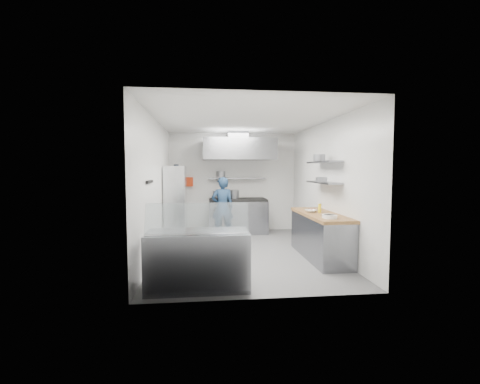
{
  "coord_description": "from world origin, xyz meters",
  "views": [
    {
      "loc": [
        -0.79,
        -6.72,
        1.76
      ],
      "look_at": [
        0.0,
        0.6,
        1.25
      ],
      "focal_mm": 24.0,
      "sensor_mm": 36.0,
      "label": 1
    }
  ],
  "objects": [
    {
      "name": "cooktop",
      "position": [
        0.1,
        2.1,
        0.93
      ],
      "size": [
        1.57,
        0.78,
        0.06
      ],
      "primitive_type": "cube",
      "color": "black",
      "rests_on": "gas_range"
    },
    {
      "name": "wall_front",
      "position": [
        0.0,
        -2.5,
        1.4
      ],
      "size": [
        3.6,
        2.8,
        0.02
      ],
      "primitive_type": "cube",
      "rotation": [
        -1.57,
        0.0,
        0.0
      ],
      "color": "white",
      "rests_on": "floor"
    },
    {
      "name": "over_range_shelf",
      "position": [
        0.1,
        2.34,
        1.52
      ],
      "size": [
        1.6,
        0.3,
        0.04
      ],
      "primitive_type": "cube",
      "color": "gray",
      "rests_on": "wall_back"
    },
    {
      "name": "wall_shelf_lower",
      "position": [
        1.64,
        -0.3,
        1.5
      ],
      "size": [
        0.3,
        1.3,
        0.04
      ],
      "primitive_type": "cube",
      "color": "gray",
      "rests_on": "wall_right"
    },
    {
      "name": "wire_rack",
      "position": [
        -1.53,
        1.34,
        0.93
      ],
      "size": [
        0.5,
        0.9,
        1.85
      ],
      "primitive_type": "cube",
      "color": "silver",
      "rests_on": "floor"
    },
    {
      "name": "wall_shelf_upper",
      "position": [
        1.64,
        -0.3,
        1.92
      ],
      "size": [
        0.3,
        1.3,
        0.04
      ],
      "primitive_type": "cube",
      "color": "gray",
      "rests_on": "wall_right"
    },
    {
      "name": "ceiling",
      "position": [
        0.0,
        0.0,
        2.8
      ],
      "size": [
        5.0,
        5.0,
        0.0
      ],
      "primitive_type": "plane",
      "rotation": [
        3.14,
        0.0,
        0.0
      ],
      "color": "silver",
      "rests_on": "wall_back"
    },
    {
      "name": "prep_counter_base",
      "position": [
        1.48,
        -0.6,
        0.42
      ],
      "size": [
        0.62,
        2.0,
        0.84
      ],
      "primitive_type": "cube",
      "color": "gray",
      "rests_on": "floor"
    },
    {
      "name": "hood_duct",
      "position": [
        0.1,
        2.15,
        2.68
      ],
      "size": [
        0.55,
        0.55,
        0.24
      ],
      "primitive_type": "cube",
      "color": "slate",
      "rests_on": "extractor_hood"
    },
    {
      "name": "extractor_hood",
      "position": [
        0.1,
        1.93,
        2.3
      ],
      "size": [
        1.9,
        1.15,
        0.55
      ],
      "primitive_type": "cube",
      "color": "gray",
      "rests_on": "wall_back"
    },
    {
      "name": "squeeze_bottle",
      "position": [
        1.5,
        -0.51,
        0.99
      ],
      "size": [
        0.06,
        0.06,
        0.18
      ],
      "primitive_type": "cylinder",
      "color": "yellow",
      "rests_on": "prep_counter_top"
    },
    {
      "name": "display_case",
      "position": [
        -0.91,
        -2.0,
        0.42
      ],
      "size": [
        1.5,
        0.7,
        0.85
      ],
      "primitive_type": "cube",
      "color": "gray",
      "rests_on": "floor"
    },
    {
      "name": "display_glass",
      "position": [
        -0.91,
        -2.12,
        1.07
      ],
      "size": [
        1.47,
        0.19,
        0.42
      ],
      "primitive_type": "cube",
      "rotation": [
        -0.38,
        0.0,
        0.0
      ],
      "color": "silver",
      "rests_on": "display_case"
    },
    {
      "name": "shelf_pot_c",
      "position": [
        1.49,
        -0.61,
        1.57
      ],
      "size": [
        0.23,
        0.23,
        0.1
      ],
      "primitive_type": "cylinder",
      "color": "slate",
      "rests_on": "wall_shelf_lower"
    },
    {
      "name": "wall_right",
      "position": [
        1.8,
        0.0,
        1.4
      ],
      "size": [
        2.8,
        5.0,
        0.02
      ],
      "primitive_type": "cube",
      "rotation": [
        1.57,
        0.0,
        -1.57
      ],
      "color": "white",
      "rests_on": "floor"
    },
    {
      "name": "plate_stack_a",
      "position": [
        1.41,
        -1.21,
        0.93
      ],
      "size": [
        0.23,
        0.23,
        0.06
      ],
      "primitive_type": "cylinder",
      "color": "white",
      "rests_on": "prep_counter_top"
    },
    {
      "name": "mixing_bowl",
      "position": [
        1.33,
        -0.46,
        0.93
      ],
      "size": [
        0.26,
        0.26,
        0.05
      ],
      "primitive_type": "imported",
      "rotation": [
        0.0,
        0.0,
        0.2
      ],
      "color": "white",
      "rests_on": "prep_counter_top"
    },
    {
      "name": "rack_bin_a",
      "position": [
        -1.53,
        1.06,
        0.8
      ],
      "size": [
        0.17,
        0.21,
        0.19
      ],
      "primitive_type": "cube",
      "color": "white",
      "rests_on": "wire_rack"
    },
    {
      "name": "knife_strip",
      "position": [
        -1.78,
        -0.9,
        1.55
      ],
      "size": [
        0.04,
        0.55,
        0.05
      ],
      "primitive_type": "cube",
      "color": "black",
      "rests_on": "wall_left"
    },
    {
      "name": "shelf_pot_a",
      "position": [
        -0.35,
        2.48,
        1.63
      ],
      "size": [
        0.26,
        0.26,
        0.18
      ],
      "primitive_type": "cylinder",
      "color": "slate",
      "rests_on": "over_range_shelf"
    },
    {
      "name": "chef",
      "position": [
        -0.35,
        1.58,
        0.79
      ],
      "size": [
        0.59,
        0.4,
        1.57
      ],
      "primitive_type": "imported",
      "rotation": [
        0.0,
        0.0,
        3.19
      ],
      "color": "#192F4B",
      "rests_on": "floor"
    },
    {
      "name": "wall_back",
      "position": [
        0.0,
        2.5,
        1.4
      ],
      "size": [
        3.6,
        2.8,
        0.02
      ],
      "primitive_type": "cube",
      "rotation": [
        1.57,
        0.0,
        0.0
      ],
      "color": "white",
      "rests_on": "floor"
    },
    {
      "name": "copper_pan",
      "position": [
        1.41,
        -0.3,
        0.93
      ],
      "size": [
        0.16,
        0.16,
        0.06
      ],
      "primitive_type": "cylinder",
      "color": "#B65833",
      "rests_on": "prep_counter_top"
    },
    {
      "name": "gas_range",
      "position": [
        0.1,
        2.1,
        0.45
      ],
      "size": [
        1.6,
        0.8,
        0.9
      ],
      "primitive_type": "cube",
      "color": "gray",
      "rests_on": "floor"
    },
    {
      "name": "red_firebox",
      "position": [
        -1.25,
        2.44,
        1.42
      ],
      "size": [
        0.22,
        0.1,
        0.26
      ],
      "primitive_type": "cube",
      "color": "red",
      "rests_on": "wall_back"
    },
    {
      "name": "plate_stack_b",
      "position": [
        1.41,
        -1.29,
        0.93
      ],
      "size": [
        0.24,
        0.24,
        0.06
      ],
      "primitive_type": "cylinder",
      "color": "white",
      "rests_on": "prep_counter_top"
    },
    {
      "name": "stock_pot_left",
      "position": [
        -0.44,
        2.46,
        1.06
      ],
      "size": [
        0.29,
        0.29,
        0.2
      ],
      "primitive_type": "cylinder",
      "color": "slate",
      "rests_on": "cooktop"
    },
    {
      "name": "prep_counter_top",
      "position": [
        1.48,
        -0.6,
        0.87
      ],
      "size": [
        0.65,
        2.04,
        0.06
      ],
      "primitive_type": "cube",
      "color": "brown",
      "rests_on": "prep_counter_base"
    },
    {
      "name": "rack_jar",
      "position": [
        -1.48,
        1.06,
        1.8
      ],
      "size": [
        0.12,
        0.12,
        0.18
      ],
      "primitive_type": "cylinder",
      "color": "black",
      "rests_on": "wire_rack"
    },
    {
      "name": "shelf_pot_d",
      "position": [
        1.56,
        -0.27,
        2.01
      ],
      "size": [
        0.25,
        0.25,
        0.14
      ],
      "primitive_type": "cylinder",
      "color": "slate",
      "rests_on": "wall_shelf_upper"
    },
    {
      "name": "stock_pot_mid",
      "position": [
        -0.02,
        2.08,
        1.08
      ],
      "size": [
        0.31,
        0.31,
        0.24
      ],
      "primitive_type": "cylinder",
      "color": "slate",
      "rests_on": "cooktop"
    },
    {
      "name": "wall_left",
      "position": [
        -1.8,
        0.0,
        1.4
      ],
      "size": [
        2.8,
        5.0,
        0.02
      ],
      "primitive_type": "cube",
      "rotation": [
        1.57,
        0.0,
        1.57
      ],
      "color": "white",
      "rests_on": "floor"
    },
    {
      "name": "rack_bin_b",
      "position": [
        -1.53,
        1.27,
        1.3
      ],
      "size": [
        0.14,
        0.18,
        0.16
      ],
      "primitive_type": "cube",
      "color": "yellow",
      "rests_on": "wire_rack"
    },
    {
      "name": "floor",
      "position": [
        0.0,
        0.0,
        0.0
      ],
      "size": [
        5.0,
        5.0,
        0.0
      ],
      "primitive_type": "plane",
      "color": "#555558",
      "rests_on": "ground"
    }
  ]
}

